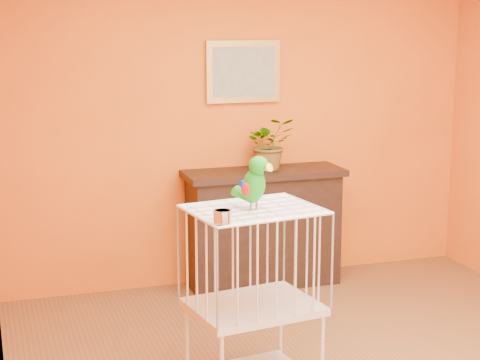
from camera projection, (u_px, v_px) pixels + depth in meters
name	position (u px, v px, depth m)	size (l,w,h in m)	color
room_shell	(369.00, 127.00, 4.44)	(4.50, 4.50, 4.50)	orange
console_cabinet	(263.00, 228.00, 6.58)	(1.30, 0.47, 0.97)	black
potted_plant	(272.00, 150.00, 6.43)	(0.39, 0.43, 0.33)	#26722D
framed_picture	(243.00, 72.00, 6.47)	(0.62, 0.04, 0.50)	#B28F3F
birdcage	(253.00, 297.00, 4.68)	(0.79, 0.65, 1.11)	beige
feed_cup	(222.00, 216.00, 4.24)	(0.10, 0.10, 0.07)	silver
parrot	(254.00, 182.00, 4.52)	(0.21, 0.27, 0.32)	#59544C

